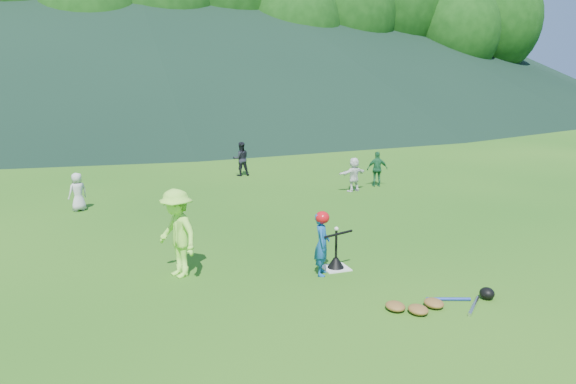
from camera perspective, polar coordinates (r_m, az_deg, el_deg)
The scene contains 14 objects.
ground at distance 10.17m, azimuth 4.87°, elevation -7.75°, with size 120.00×120.00×0.00m, color #1C5814.
home_plate at distance 10.17m, azimuth 4.87°, elevation -7.69°, with size 0.45×0.45×0.02m, color silver.
baseball at distance 9.95m, azimuth 4.94°, elevation -3.74°, with size 0.08×0.08×0.08m, color white.
batter_child at distance 9.70m, azimuth 3.47°, elevation -5.30°, with size 0.40×0.26×1.10m, color #154F94.
adult_coach at distance 9.74m, azimuth -11.19°, elevation -4.13°, with size 0.99×0.57×1.53m, color #9EF849.
fielder_a at distance 15.10m, azimuth -20.58°, elevation 0.01°, with size 0.48×0.31×0.98m, color #BCBCBC.
fielder_b at distance 19.05m, azimuth -4.80°, elevation 3.37°, with size 0.56×0.44×1.15m, color black.
fielder_c at distance 17.41m, azimuth 9.06°, elevation 2.32°, with size 0.63×0.26×1.08m, color #1E6539.
fielder_d at distance 16.58m, azimuth 6.70°, elevation 1.78°, with size 0.93×0.30×1.01m, color white.
batting_tee at distance 10.13m, azimuth 4.88°, elevation -7.06°, with size 0.30×0.30×0.68m.
batter_gear at distance 9.58m, azimuth 3.64°, elevation -2.74°, with size 0.73×0.26×0.46m.
equipment_pile at distance 8.81m, azimuth 14.66°, elevation -10.88°, with size 1.80×0.76×0.19m.
outfield_fence at distance 36.99m, azimuth -13.76°, elevation 7.47°, with size 70.07×0.08×1.33m.
tree_line at distance 42.98m, azimuth -14.93°, elevation 18.05°, with size 70.04×11.40×14.82m.
Camera 1 is at (-4.07, -8.67, 3.44)m, focal length 35.00 mm.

